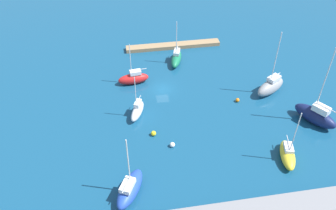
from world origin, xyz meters
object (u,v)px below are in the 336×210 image
(sailboat_white_mid_basin, at_px, (137,111))
(mooring_buoy_orange, at_px, (237,100))
(sailboat_red_inner_mooring, at_px, (134,78))
(sailboat_blue_west_end, at_px, (130,188))
(sailboat_gray_center_basin, at_px, (271,86))
(sailboat_navy_by_breakwater, at_px, (316,115))
(pier_dock, at_px, (173,46))
(sailboat_yellow_far_south, at_px, (288,154))
(mooring_buoy_white, at_px, (172,145))
(sailboat_green_lone_south, at_px, (176,58))
(mooring_buoy_yellow, at_px, (153,133))

(sailboat_white_mid_basin, bearing_deg, mooring_buoy_orange, 116.99)
(sailboat_red_inner_mooring, distance_m, sailboat_blue_west_end, 27.78)
(sailboat_gray_center_basin, xyz_separation_m, sailboat_navy_by_breakwater, (-4.45, 9.66, 0.07))
(pier_dock, distance_m, sailboat_white_mid_basin, 25.92)
(sailboat_yellow_far_south, bearing_deg, mooring_buoy_orange, -153.46)
(sailboat_white_mid_basin, xyz_separation_m, sailboat_blue_west_end, (2.77, 17.24, 0.08))
(pier_dock, xyz_separation_m, sailboat_blue_west_end, (13.59, 40.78, 0.84))
(sailboat_red_inner_mooring, relative_size, sailboat_yellow_far_south, 0.92)
(sailboat_gray_center_basin, bearing_deg, sailboat_blue_west_end, 3.84)
(pier_dock, height_order, sailboat_gray_center_basin, sailboat_gray_center_basin)
(sailboat_navy_by_breakwater, distance_m, mooring_buoy_white, 26.31)
(sailboat_green_lone_south, height_order, mooring_buoy_white, sailboat_green_lone_south)
(pier_dock, bearing_deg, sailboat_white_mid_basin, 65.31)
(sailboat_blue_west_end, bearing_deg, pier_dock, 8.72)
(sailboat_blue_west_end, relative_size, mooring_buoy_yellow, 11.99)
(sailboat_green_lone_south, xyz_separation_m, sailboat_blue_west_end, (13.12, 34.01, 0.13))
(sailboat_navy_by_breakwater, height_order, mooring_buoy_orange, sailboat_navy_by_breakwater)
(sailboat_green_lone_south, bearing_deg, sailboat_gray_center_basin, 67.50)
(sailboat_white_mid_basin, height_order, sailboat_blue_west_end, sailboat_blue_west_end)
(sailboat_yellow_far_south, height_order, sailboat_gray_center_basin, sailboat_gray_center_basin)
(sailboat_red_inner_mooring, height_order, sailboat_navy_by_breakwater, sailboat_navy_by_breakwater)
(sailboat_green_lone_south, relative_size, sailboat_navy_by_breakwater, 0.67)
(sailboat_navy_by_breakwater, height_order, mooring_buoy_white, sailboat_navy_by_breakwater)
(sailboat_yellow_far_south, height_order, sailboat_navy_by_breakwater, sailboat_navy_by_breakwater)
(sailboat_yellow_far_south, bearing_deg, sailboat_red_inner_mooring, -123.00)
(pier_dock, relative_size, sailboat_blue_west_end, 2.09)
(sailboat_white_mid_basin, xyz_separation_m, mooring_buoy_yellow, (-2.19, 5.64, -0.76))
(sailboat_red_inner_mooring, bearing_deg, sailboat_white_mid_basin, 83.17)
(sailboat_white_mid_basin, relative_size, sailboat_blue_west_end, 0.83)
(sailboat_green_lone_south, height_order, sailboat_navy_by_breakwater, sailboat_navy_by_breakwater)
(sailboat_gray_center_basin, relative_size, sailboat_white_mid_basin, 1.52)
(sailboat_green_lone_south, relative_size, mooring_buoy_orange, 13.17)
(sailboat_white_mid_basin, height_order, mooring_buoy_white, sailboat_white_mid_basin)
(sailboat_blue_west_end, bearing_deg, sailboat_red_inner_mooring, 21.00)
(sailboat_white_mid_basin, bearing_deg, sailboat_blue_west_end, 15.10)
(sailboat_white_mid_basin, height_order, sailboat_navy_by_breakwater, sailboat_navy_by_breakwater)
(sailboat_red_inner_mooring, bearing_deg, pier_dock, -134.59)
(sailboat_red_inner_mooring, xyz_separation_m, sailboat_green_lone_south, (-10.14, -6.39, -0.07))
(sailboat_yellow_far_south, xyz_separation_m, sailboat_gray_center_basin, (-4.10, -17.21, 0.54))
(mooring_buoy_white, relative_size, mooring_buoy_yellow, 0.98)
(sailboat_green_lone_south, bearing_deg, sailboat_red_inner_mooring, -39.53)
(sailboat_blue_west_end, bearing_deg, sailboat_green_lone_south, 6.07)
(sailboat_white_mid_basin, bearing_deg, sailboat_gray_center_basin, 119.96)
(sailboat_red_inner_mooring, relative_size, sailboat_white_mid_basin, 1.04)
(sailboat_gray_center_basin, xyz_separation_m, mooring_buoy_white, (21.77, 11.52, -1.13))
(mooring_buoy_orange, height_order, mooring_buoy_yellow, mooring_buoy_yellow)
(pier_dock, xyz_separation_m, sailboat_gray_center_basin, (-15.88, 20.87, 1.12))
(sailboat_red_inner_mooring, distance_m, sailboat_green_lone_south, 11.99)
(mooring_buoy_yellow, bearing_deg, sailboat_green_lone_south, -110.00)
(sailboat_navy_by_breakwater, distance_m, mooring_buoy_orange, 14.18)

